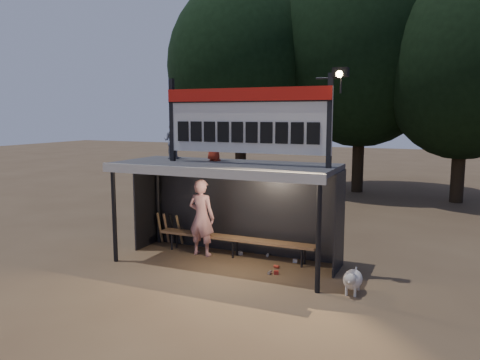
{
  "coord_description": "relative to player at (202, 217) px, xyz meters",
  "views": [
    {
      "loc": [
        4.51,
        -9.39,
        3.4
      ],
      "look_at": [
        0.2,
        0.4,
        1.9
      ],
      "focal_mm": 35.0,
      "sensor_mm": 36.0,
      "label": 1
    }
  ],
  "objects": [
    {
      "name": "tree_left",
      "position": [
        -3.2,
        9.65,
        4.58
      ],
      "size": [
        6.46,
        6.46,
        9.27
      ],
      "color": "black",
      "rests_on": "ground"
    },
    {
      "name": "scoreboard_assembly",
      "position": [
        1.36,
        -0.36,
        2.39
      ],
      "size": [
        4.1,
        0.27,
        1.99
      ],
      "color": "black",
      "rests_on": "dugout_shelter"
    },
    {
      "name": "litter",
      "position": [
        1.79,
        -0.03,
        -0.9
      ],
      "size": [
        1.52,
        1.3,
        0.08
      ],
      "color": "#AD271D",
      "rests_on": "ground"
    },
    {
      "name": "dog",
      "position": [
        3.82,
        -1.04,
        -0.66
      ],
      "size": [
        0.36,
        0.81,
        0.49
      ],
      "color": "white",
      "rests_on": "ground"
    },
    {
      "name": "tree_mid",
      "position": [
        1.8,
        11.15,
        5.23
      ],
      "size": [
        7.22,
        7.22,
        10.36
      ],
      "color": "black",
      "rests_on": "ground"
    },
    {
      "name": "player",
      "position": [
        0.0,
        0.0,
        0.0
      ],
      "size": [
        0.7,
        0.48,
        1.87
      ],
      "primitive_type": "imported",
      "rotation": [
        0.0,
        0.0,
        3.09
      ],
      "color": "white",
      "rests_on": "ground"
    },
    {
      "name": "ground",
      "position": [
        0.8,
        -0.35,
        -0.94
      ],
      "size": [
        80.0,
        80.0,
        0.0
      ],
      "primitive_type": "plane",
      "color": "brown",
      "rests_on": "ground"
    },
    {
      "name": "child_a",
      "position": [
        -0.83,
        0.07,
        1.83
      ],
      "size": [
        0.49,
        0.41,
        0.89
      ],
      "primitive_type": "imported",
      "rotation": [
        0.0,
        0.0,
        3.32
      ],
      "color": "gray",
      "rests_on": "dugout_shelter"
    },
    {
      "name": "tree_right",
      "position": [
        5.8,
        10.15,
        4.25
      ],
      "size": [
        6.08,
        6.08,
        8.72
      ],
      "color": "#2E2114",
      "rests_on": "ground"
    },
    {
      "name": "bats",
      "position": [
        -1.21,
        0.47,
        -0.51
      ],
      "size": [
        0.67,
        0.35,
        0.84
      ],
      "color": "olive",
      "rests_on": "ground"
    },
    {
      "name": "bench",
      "position": [
        0.8,
        0.2,
        -0.5
      ],
      "size": [
        4.0,
        0.35,
        0.48
      ],
      "color": "olive",
      "rests_on": "ground"
    },
    {
      "name": "dugout_shelter",
      "position": [
        0.8,
        -0.11,
        0.91
      ],
      "size": [
        5.1,
        2.08,
        2.32
      ],
      "color": "#38383B",
      "rests_on": "ground"
    },
    {
      "name": "child_b",
      "position": [
        0.34,
        0.04,
        1.83
      ],
      "size": [
        0.52,
        0.47,
        0.89
      ],
      "primitive_type": "imported",
      "rotation": [
        0.0,
        0.0,
        2.6
      ],
      "color": "#AF2D1B",
      "rests_on": "dugout_shelter"
    }
  ]
}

